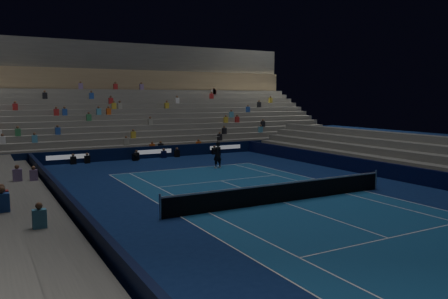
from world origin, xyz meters
TOP-DOWN VIEW (x-y plane):
  - ground at (0.00, 0.00)m, footprint 90.00×90.00m
  - court_surface at (0.00, 0.00)m, footprint 10.97×23.77m
  - sponsor_barrier_far at (0.00, 18.50)m, footprint 44.00×0.25m
  - sponsor_barrier_east at (9.70, 0.00)m, footprint 0.25×37.00m
  - sponsor_barrier_west at (-9.70, 0.00)m, footprint 0.25×37.00m
  - grandstand_main at (0.00, 27.90)m, footprint 44.00×15.20m
  - tennis_net at (0.00, 0.00)m, footprint 12.90×0.10m
  - tennis_player at (2.19, 10.93)m, footprint 0.75×0.53m
  - broadcast_camera at (-1.86, 17.63)m, footprint 0.42×0.86m

SIDE VIEW (x-z plane):
  - ground at x=0.00m, z-range 0.00..0.00m
  - court_surface at x=0.00m, z-range 0.00..0.01m
  - broadcast_camera at x=-1.86m, z-range 0.01..0.56m
  - sponsor_barrier_far at x=0.00m, z-range 0.00..1.00m
  - sponsor_barrier_east at x=9.70m, z-range 0.00..1.00m
  - sponsor_barrier_west at x=-9.70m, z-range 0.00..1.00m
  - tennis_net at x=0.00m, z-range -0.05..1.05m
  - tennis_player at x=2.19m, z-range 0.00..1.94m
  - grandstand_main at x=0.00m, z-range -2.22..8.98m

